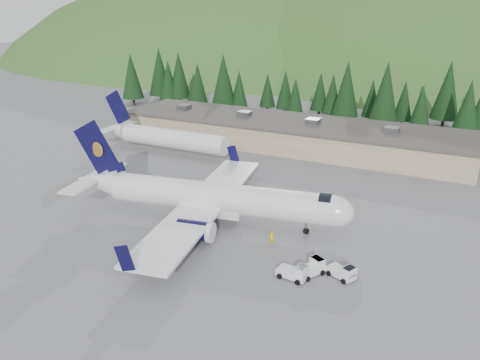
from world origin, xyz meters
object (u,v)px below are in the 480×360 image
(baggage_tug_b, at_px, (343,272))
(ramp_worker, at_px, (271,238))
(terminal_building, at_px, (289,133))
(second_airliner, at_px, (161,137))
(baggage_tug_a, at_px, (295,273))
(airliner, at_px, (211,198))
(baggage_tug_c, at_px, (312,268))

(baggage_tug_b, bearing_deg, ramp_worker, -174.72)
(terminal_building, bearing_deg, second_airliner, -141.22)
(baggage_tug_a, relative_size, terminal_building, 0.05)
(airliner, relative_size, second_airliner, 1.39)
(baggage_tug_c, xyz_separation_m, terminal_building, (-19.92, 44.58, 1.87))
(airliner, xyz_separation_m, ramp_worker, (9.60, -2.37, -2.50))
(ramp_worker, bearing_deg, second_airliner, -55.22)
(baggage_tug_a, relative_size, ramp_worker, 1.89)
(second_airliner, xyz_separation_m, baggage_tug_b, (43.04, -27.92, -2.61))
(second_airliner, relative_size, baggage_tug_c, 7.83)
(terminal_building, height_order, ramp_worker, terminal_building)
(baggage_tug_b, xyz_separation_m, ramp_worker, (-9.62, 3.35, 0.17))
(baggage_tug_b, bearing_deg, airliner, -172.07)
(ramp_worker, bearing_deg, terminal_building, -90.48)
(second_airliner, bearing_deg, baggage_tug_c, -35.66)
(baggage_tug_a, xyz_separation_m, ramp_worker, (-5.12, 5.76, 0.12))
(airliner, bearing_deg, second_airliner, 126.91)
(baggage_tug_b, height_order, baggage_tug_c, baggage_tug_c)
(baggage_tug_b, distance_m, ramp_worker, 10.19)
(baggage_tug_a, height_order, baggage_tug_c, baggage_tug_a)
(baggage_tug_a, distance_m, baggage_tug_b, 5.10)
(terminal_building, distance_m, ramp_worker, 42.79)
(second_airliner, relative_size, baggage_tug_b, 8.21)
(baggage_tug_c, distance_m, ramp_worker, 7.56)
(baggage_tug_a, bearing_deg, baggage_tug_b, 34.85)
(baggage_tug_b, xyz_separation_m, terminal_building, (-23.13, 43.92, 1.91))
(baggage_tug_c, relative_size, terminal_building, 0.05)
(airliner, height_order, terminal_building, airliner)
(baggage_tug_a, height_order, baggage_tug_b, baggage_tug_a)
(baggage_tug_c, bearing_deg, baggage_tug_a, 172.10)
(baggage_tug_b, xyz_separation_m, baggage_tug_c, (-3.21, -0.66, 0.04))
(second_airliner, height_order, terminal_building, second_airliner)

